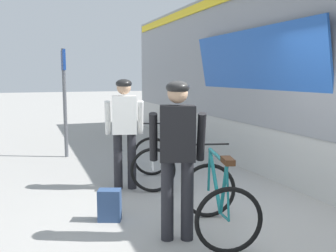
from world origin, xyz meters
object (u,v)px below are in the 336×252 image
at_px(cyclist_far_in_dark, 177,146).
at_px(water_bottle_near_the_bikes, 189,181).
at_px(cyclist_near_in_white, 124,124).
at_px(bicycle_near_white, 152,160).
at_px(platform_sign_post, 64,84).
at_px(bicycle_far_teal, 218,200).
at_px(backpack_on_platform, 110,205).

xyz_separation_m(cyclist_far_in_dark, water_bottle_near_the_bikes, (0.91, 1.76, -0.95)).
distance_m(cyclist_near_in_white, bicycle_near_white, 0.84).
bearing_deg(platform_sign_post, cyclist_far_in_dark, -81.58).
relative_size(bicycle_far_teal, water_bottle_near_the_bikes, 5.82).
distance_m(cyclist_far_in_dark, backpack_on_platform, 1.32).
bearing_deg(bicycle_near_white, platform_sign_post, 113.35).
relative_size(backpack_on_platform, water_bottle_near_the_bikes, 1.91).
bearing_deg(cyclist_far_in_dark, platform_sign_post, 98.42).
relative_size(cyclist_near_in_white, bicycle_near_white, 1.43).
bearing_deg(water_bottle_near_the_bikes, platform_sign_post, 117.64).
bearing_deg(cyclist_far_in_dark, bicycle_near_white, 78.88).
bearing_deg(bicycle_near_white, water_bottle_near_the_bikes, -42.84).
distance_m(cyclist_far_in_dark, platform_sign_post, 4.97).
height_order(cyclist_near_in_white, backpack_on_platform, cyclist_near_in_white).
xyz_separation_m(cyclist_far_in_dark, bicycle_near_white, (0.43, 2.20, -0.65)).
height_order(bicycle_near_white, backpack_on_platform, bicycle_near_white).
relative_size(cyclist_far_in_dark, bicycle_near_white, 1.43).
bearing_deg(water_bottle_near_the_bikes, backpack_on_platform, -147.72).
relative_size(bicycle_far_teal, backpack_on_platform, 3.04).
height_order(backpack_on_platform, platform_sign_post, platform_sign_post).
distance_m(cyclist_far_in_dark, bicycle_near_white, 2.34).
relative_size(cyclist_far_in_dark, bicycle_far_teal, 1.45).
xyz_separation_m(cyclist_near_in_white, cyclist_far_in_dark, (0.07, -2.07, 0.00)).
distance_m(bicycle_near_white, backpack_on_platform, 1.74).
height_order(cyclist_near_in_white, cyclist_far_in_dark, same).
relative_size(bicycle_near_white, bicycle_far_teal, 1.01).
height_order(cyclist_near_in_white, water_bottle_near_the_bikes, cyclist_near_in_white).
bearing_deg(bicycle_far_teal, water_bottle_near_the_bikes, 76.67).
height_order(bicycle_far_teal, platform_sign_post, platform_sign_post).
bearing_deg(platform_sign_post, backpack_on_platform, -88.13).
bearing_deg(water_bottle_near_the_bikes, bicycle_far_teal, -103.33).
bearing_deg(backpack_on_platform, cyclist_near_in_white, 89.12).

